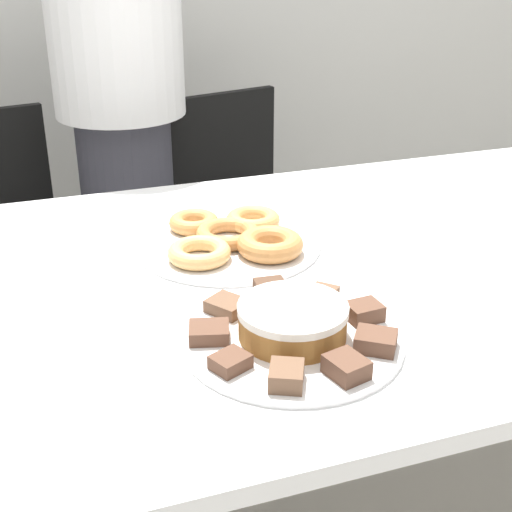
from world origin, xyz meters
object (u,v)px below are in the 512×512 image
office_chair_right (245,245)px  plate_donuts (228,243)px  office_chair_left (6,278)px  frosted_cake (293,321)px  plate_cake (292,339)px  person_standing (120,98)px

office_chair_right → plate_donuts: size_ratio=2.41×
office_chair_left → frosted_cake: bearing=-80.0°
office_chair_left → plate_donuts: 0.98m
plate_donuts → frosted_cake: size_ratio=2.18×
office_chair_right → plate_cake: size_ratio=2.59×
office_chair_right → plate_cake: bearing=-118.6°
office_chair_right → frosted_cake: (-0.30, -1.15, 0.41)m
office_chair_right → frosted_cake: 1.25m
frosted_cake → plate_donuts: bearing=88.2°
person_standing → frosted_cake: 1.19m
plate_cake → frosted_cake: bearing=180.0°
plate_cake → office_chair_right: bearing=75.4°
plate_donuts → office_chair_left: bearing=120.0°
person_standing → office_chair_right: bearing=-6.3°
person_standing → plate_donuts: 0.83m
person_standing → plate_donuts: (0.07, -0.82, -0.12)m
plate_cake → plate_donuts: size_ratio=0.93×
office_chair_left → frosted_cake: size_ratio=5.26×
office_chair_left → office_chair_right: (0.74, -0.00, 0.00)m
plate_cake → plate_donuts: (0.01, 0.37, 0.00)m
office_chair_left → plate_cake: bearing=-80.0°
office_chair_right → plate_donuts: 0.91m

